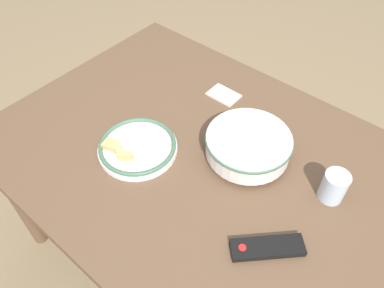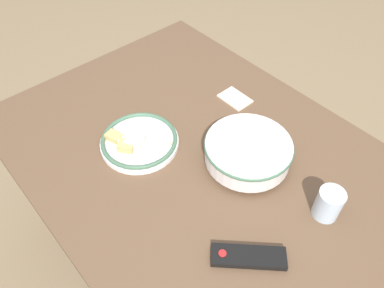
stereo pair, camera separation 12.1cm
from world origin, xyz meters
name	(u,v)px [view 2 (the right image)]	position (x,y,z in m)	size (l,w,h in m)	color
ground_plane	(200,255)	(0.00, 0.00, 0.00)	(8.00, 8.00, 0.00)	#7F6B4C
dining_table	(203,171)	(0.00, 0.00, 0.64)	(1.42, 1.01, 0.71)	brown
noodle_bowl	(248,151)	(-0.10, -0.09, 0.76)	(0.28, 0.28, 0.09)	silver
food_plate	(139,141)	(0.18, 0.13, 0.73)	(0.26, 0.26, 0.05)	white
tv_remote	(248,257)	(-0.34, 0.15, 0.72)	(0.18, 0.18, 0.02)	black
drinking_glass	(328,204)	(-0.39, -0.12, 0.76)	(0.07, 0.07, 0.10)	silver
folded_napkin	(235,99)	(0.13, -0.29, 0.71)	(0.12, 0.08, 0.01)	beige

